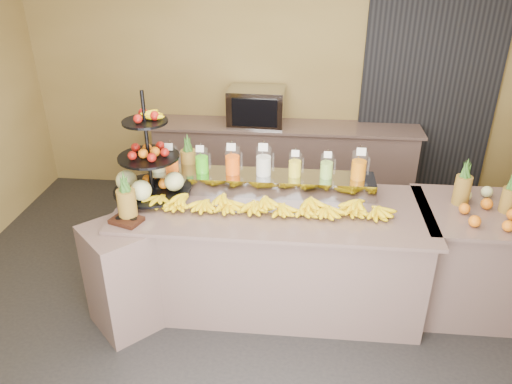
# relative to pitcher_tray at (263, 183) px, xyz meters

# --- Properties ---
(ground) EXTENTS (6.00, 6.00, 0.00)m
(ground) POSITION_rel_pitcher_tray_xyz_m (0.10, -0.58, -1.01)
(ground) COLOR black
(ground) RESTS_ON ground
(room_envelope) EXTENTS (6.04, 5.02, 2.82)m
(room_envelope) POSITION_rel_pitcher_tray_xyz_m (0.29, 0.21, 0.87)
(room_envelope) COLOR olive
(room_envelope) RESTS_ON ground
(buffet_counter) EXTENTS (2.75, 1.25, 0.93)m
(buffet_counter) POSITION_rel_pitcher_tray_xyz_m (-0.01, -0.32, -0.54)
(buffet_counter) COLOR #A27B75
(buffet_counter) RESTS_ON ground
(right_counter) EXTENTS (1.08, 0.88, 0.93)m
(right_counter) POSITION_rel_pitcher_tray_xyz_m (1.80, -0.18, -0.54)
(right_counter) COLOR #A27B75
(right_counter) RESTS_ON ground
(back_ledge) EXTENTS (3.10, 0.55, 0.93)m
(back_ledge) POSITION_rel_pitcher_tray_xyz_m (0.10, 1.67, -0.54)
(back_ledge) COLOR #A27B75
(back_ledge) RESTS_ON ground
(pitcher_tray) EXTENTS (1.85, 0.30, 0.15)m
(pitcher_tray) POSITION_rel_pitcher_tray_xyz_m (0.00, 0.00, 0.00)
(pitcher_tray) COLOR gray
(pitcher_tray) RESTS_ON buffet_counter
(juice_pitcher_orange_a) EXTENTS (0.12, 0.12, 0.28)m
(juice_pitcher_orange_a) POSITION_rel_pitcher_tray_xyz_m (-0.78, -0.00, 0.17)
(juice_pitcher_orange_a) COLOR silver
(juice_pitcher_orange_a) RESTS_ON pitcher_tray
(juice_pitcher_green) EXTENTS (0.11, 0.12, 0.27)m
(juice_pitcher_green) POSITION_rel_pitcher_tray_xyz_m (-0.52, -0.00, 0.17)
(juice_pitcher_green) COLOR silver
(juice_pitcher_green) RESTS_ON pitcher_tray
(juice_pitcher_orange_b) EXTENTS (0.13, 0.13, 0.30)m
(juice_pitcher_orange_b) POSITION_rel_pitcher_tray_xyz_m (-0.26, -0.00, 0.18)
(juice_pitcher_orange_b) COLOR silver
(juice_pitcher_orange_b) RESTS_ON pitcher_tray
(juice_pitcher_milk) EXTENTS (0.13, 0.13, 0.32)m
(juice_pitcher_milk) POSITION_rel_pitcher_tray_xyz_m (-0.00, -0.00, 0.18)
(juice_pitcher_milk) COLOR silver
(juice_pitcher_milk) RESTS_ON pitcher_tray
(juice_pitcher_lemon) EXTENTS (0.11, 0.11, 0.26)m
(juice_pitcher_lemon) POSITION_rel_pitcher_tray_xyz_m (0.26, -0.00, 0.16)
(juice_pitcher_lemon) COLOR silver
(juice_pitcher_lemon) RESTS_ON pitcher_tray
(juice_pitcher_lime) EXTENTS (0.11, 0.11, 0.26)m
(juice_pitcher_lime) POSITION_rel_pitcher_tray_xyz_m (0.52, -0.00, 0.16)
(juice_pitcher_lime) COLOR silver
(juice_pitcher_lime) RESTS_ON pitcher_tray
(juice_pitcher_orange_c) EXTENTS (0.13, 0.13, 0.31)m
(juice_pitcher_orange_c) POSITION_rel_pitcher_tray_xyz_m (0.78, -0.00, 0.18)
(juice_pitcher_orange_c) COLOR silver
(juice_pitcher_orange_c) RESTS_ON pitcher_tray
(banana_heap) EXTENTS (1.99, 0.18, 0.16)m
(banana_heap) POSITION_rel_pitcher_tray_xyz_m (0.06, -0.33, -0.01)
(banana_heap) COLOR yellow
(banana_heap) RESTS_ON buffet_counter
(fruit_stand) EXTENTS (0.68, 0.68, 0.89)m
(fruit_stand) POSITION_rel_pitcher_tray_xyz_m (-0.87, -0.17, 0.15)
(fruit_stand) COLOR black
(fruit_stand) RESTS_ON buffet_counter
(condiment_caddy) EXTENTS (0.27, 0.23, 0.03)m
(condiment_caddy) POSITION_rel_pitcher_tray_xyz_m (-0.99, -0.63, -0.06)
(condiment_caddy) COLOR black
(condiment_caddy) RESTS_ON buffet_counter
(pineapple_left_a) EXTENTS (0.14, 0.14, 0.40)m
(pineapple_left_a) POSITION_rel_pitcher_tray_xyz_m (-0.99, -0.57, 0.08)
(pineapple_left_a) COLOR brown
(pineapple_left_a) RESTS_ON buffet_counter
(pineapple_left_b) EXTENTS (0.14, 0.14, 0.42)m
(pineapple_left_b) POSITION_rel_pitcher_tray_xyz_m (-0.68, 0.20, 0.08)
(pineapple_left_b) COLOR brown
(pineapple_left_b) RESTS_ON buffet_counter
(right_fruit_pile) EXTENTS (0.45, 0.43, 0.24)m
(right_fruit_pile) POSITION_rel_pitcher_tray_xyz_m (1.75, -0.22, 0.00)
(right_fruit_pile) COLOR brown
(right_fruit_pile) RESTS_ON right_counter
(oven_warmer) EXTENTS (0.64, 0.46, 0.42)m
(oven_warmer) POSITION_rel_pitcher_tray_xyz_m (-0.22, 1.67, 0.13)
(oven_warmer) COLOR gray
(oven_warmer) RESTS_ON back_ledge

